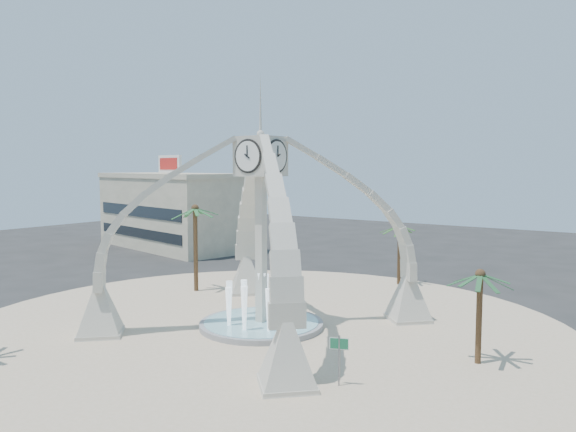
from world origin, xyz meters
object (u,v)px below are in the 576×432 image
Objects in this scene: clock_tower at (261,228)px; palm_east at (480,275)px; street_sign at (339,350)px; palm_west at (195,210)px; palm_north at (400,227)px; fountain at (261,323)px.

clock_tower reaches higher than palm_east.
clock_tower reaches higher than street_sign.
street_sign is at bearing -31.78° from clock_tower.
palm_west reaches higher than palm_north.
palm_east is at bearing -54.02° from palm_north.
palm_north is at bearing 84.49° from fountain.
street_sign is (9.03, -5.60, 1.50)m from fountain.
clock_tower is at bearing -25.55° from palm_west.
fountain is 18.29m from palm_north.
clock_tower is at bearing 125.50° from street_sign.
palm_north is at bearing 84.87° from street_sign.
palm_east is (13.47, 1.32, 4.46)m from fountain.
clock_tower is 11.62m from street_sign.
palm_north is at bearing 43.85° from palm_west.
clock_tower is at bearing -95.51° from palm_north.
palm_east is 8.73m from street_sign.
palm_west is 17.77m from palm_north.
clock_tower is at bearing -174.41° from palm_east.
palm_north is (-11.78, 16.23, 0.41)m from palm_east.
palm_west is (-11.06, 5.29, 0.36)m from clock_tower.
palm_north reaches higher than palm_east.
clock_tower reaches higher than fountain.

